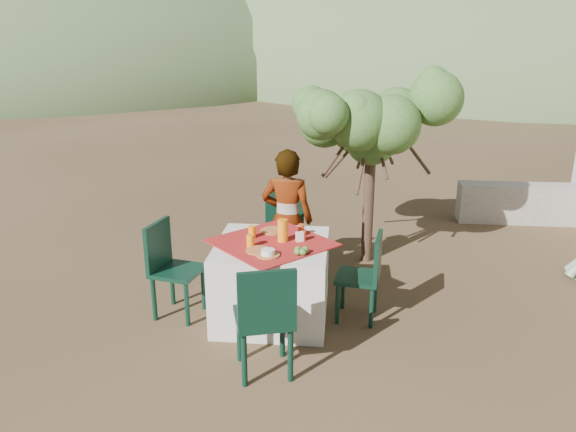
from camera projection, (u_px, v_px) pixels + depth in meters
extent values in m
plane|color=#352318|center=(268.00, 330.00, 5.12)|extent=(160.00, 160.00, 0.00)
cube|color=silver|center=(272.00, 280.00, 5.26)|extent=(1.02, 1.02, 0.75)
cube|color=#9D2616|center=(272.00, 242.00, 5.14)|extent=(1.30, 1.30, 0.01)
cylinder|color=black|center=(270.00, 262.00, 6.04)|extent=(0.05, 0.05, 0.46)
cylinder|color=black|center=(302.00, 262.00, 6.06)|extent=(0.05, 0.05, 0.46)
cylinder|color=black|center=(269.00, 250.00, 6.37)|extent=(0.05, 0.05, 0.46)
cylinder|color=black|center=(300.00, 250.00, 6.39)|extent=(0.05, 0.05, 0.46)
cube|color=black|center=(285.00, 236.00, 6.14)|extent=(0.49, 0.49, 0.04)
cube|color=black|center=(285.00, 209.00, 6.25)|extent=(0.43, 0.10, 0.45)
cylinder|color=black|center=(282.00, 331.00, 4.65)|extent=(0.05, 0.05, 0.47)
cylinder|color=black|center=(239.00, 335.00, 4.58)|extent=(0.05, 0.05, 0.47)
cylinder|color=black|center=(290.00, 354.00, 4.31)|extent=(0.05, 0.05, 0.47)
cylinder|color=black|center=(244.00, 359.00, 4.25)|extent=(0.05, 0.05, 0.47)
cube|color=black|center=(264.00, 318.00, 4.37)|extent=(0.55, 0.55, 0.04)
cube|color=black|center=(267.00, 300.00, 4.11)|extent=(0.44, 0.16, 0.46)
cylinder|color=black|center=(187.00, 303.00, 5.14)|extent=(0.04, 0.04, 0.45)
cylinder|color=black|center=(204.00, 288.00, 5.45)|extent=(0.04, 0.04, 0.45)
cylinder|color=black|center=(154.00, 298.00, 5.24)|extent=(0.04, 0.04, 0.45)
cylinder|color=black|center=(172.00, 283.00, 5.55)|extent=(0.04, 0.04, 0.45)
cube|color=black|center=(178.00, 271.00, 5.27)|extent=(0.50, 0.50, 0.04)
cube|color=black|center=(158.00, 245.00, 5.25)|extent=(0.13, 0.42, 0.44)
cylinder|color=black|center=(343.00, 289.00, 5.47)|extent=(0.04, 0.04, 0.42)
cylinder|color=black|center=(337.00, 303.00, 5.18)|extent=(0.04, 0.04, 0.42)
cylinder|color=black|center=(375.00, 292.00, 5.40)|extent=(0.04, 0.04, 0.42)
cylinder|color=black|center=(372.00, 307.00, 5.11)|extent=(0.04, 0.04, 0.42)
cube|color=black|center=(358.00, 277.00, 5.22)|extent=(0.44, 0.44, 0.04)
cube|color=black|center=(378.00, 257.00, 5.11)|extent=(0.10, 0.39, 0.41)
imported|color=#8C6651|center=(287.00, 220.00, 5.80)|extent=(0.59, 0.42, 1.49)
cylinder|color=#473323|center=(368.00, 201.00, 6.46)|extent=(0.13, 0.13, 1.46)
sphere|color=#315F23|center=(371.00, 139.00, 6.24)|extent=(0.63, 0.63, 0.63)
sphere|color=#315F23|center=(425.00, 126.00, 6.13)|extent=(0.58, 0.58, 0.58)
sphere|color=#315F23|center=(325.00, 127.00, 6.35)|extent=(0.54, 0.54, 0.54)
sphere|color=#315F23|center=(379.00, 113.00, 6.70)|extent=(0.56, 0.56, 0.56)
sphere|color=#315F23|center=(379.00, 143.00, 5.72)|extent=(0.50, 0.50, 0.50)
cube|color=gray|center=(553.00, 204.00, 7.91)|extent=(2.60, 0.35, 0.55)
ellipsoid|color=#435A32|center=(47.00, 74.00, 35.16)|extent=(40.00, 40.00, 16.00)
ellipsoid|color=#435A32|center=(514.00, 71.00, 38.00)|extent=(48.00, 48.00, 20.00)
ellipsoid|color=gray|center=(298.00, 59.00, 54.62)|extent=(60.00, 60.00, 24.00)
cylinder|color=brown|center=(273.00, 231.00, 5.40)|extent=(0.24, 0.24, 0.01)
cylinder|color=brown|center=(258.00, 250.00, 4.92)|extent=(0.22, 0.22, 0.01)
cylinder|color=orange|center=(252.00, 232.00, 5.23)|extent=(0.07, 0.07, 0.11)
cylinder|color=orange|center=(250.00, 241.00, 5.01)|extent=(0.07, 0.07, 0.11)
cylinder|color=orange|center=(283.00, 231.00, 5.12)|extent=(0.09, 0.09, 0.21)
cylinder|color=brown|center=(268.00, 255.00, 4.82)|extent=(0.21, 0.21, 0.01)
cylinder|color=white|center=(268.00, 252.00, 4.81)|extent=(0.12, 0.12, 0.04)
cylinder|color=#C04B22|center=(303.00, 236.00, 5.16)|extent=(0.06, 0.06, 0.09)
cylinder|color=#C04B22|center=(301.00, 229.00, 5.32)|extent=(0.06, 0.06, 0.10)
cube|color=white|center=(300.00, 237.00, 5.14)|extent=(0.08, 0.06, 0.09)
sphere|color=#4B792C|center=(298.00, 250.00, 4.87)|extent=(0.06, 0.06, 0.06)
sphere|color=#4B792C|center=(305.00, 250.00, 4.87)|extent=(0.06, 0.06, 0.06)
sphere|color=#4B792C|center=(303.00, 252.00, 4.82)|extent=(0.06, 0.06, 0.06)
sphere|color=#4B792C|center=(298.00, 252.00, 4.83)|extent=(0.06, 0.06, 0.06)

